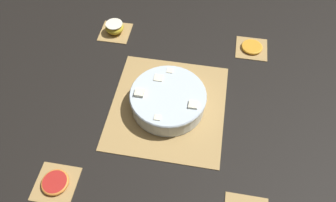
# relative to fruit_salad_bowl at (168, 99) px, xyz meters

# --- Properties ---
(ground_plane) EXTENTS (6.00, 6.00, 0.00)m
(ground_plane) POSITION_rel_fruit_salad_bowl_xyz_m (0.00, 0.00, -0.04)
(ground_plane) COLOR black
(bamboo_mat_center) EXTENTS (0.42, 0.39, 0.01)m
(bamboo_mat_center) POSITION_rel_fruit_salad_bowl_xyz_m (0.00, 0.00, -0.04)
(bamboo_mat_center) COLOR #A8844C
(bamboo_mat_center) RESTS_ON ground_plane
(coaster_mat_near_right) EXTENTS (0.12, 0.12, 0.01)m
(coaster_mat_near_right) POSITION_rel_fruit_salad_bowl_xyz_m (0.33, -0.28, -0.04)
(coaster_mat_near_right) COLOR #A8844C
(coaster_mat_near_right) RESTS_ON ground_plane
(coaster_mat_far_left) EXTENTS (0.12, 0.12, 0.01)m
(coaster_mat_far_left) POSITION_rel_fruit_salad_bowl_xyz_m (-0.33, 0.28, -0.04)
(coaster_mat_far_left) COLOR #A8844C
(coaster_mat_far_left) RESTS_ON ground_plane
(coaster_mat_far_right) EXTENTS (0.12, 0.12, 0.01)m
(coaster_mat_far_right) POSITION_rel_fruit_salad_bowl_xyz_m (0.33, 0.28, -0.04)
(coaster_mat_far_right) COLOR #A8844C
(coaster_mat_far_right) RESTS_ON ground_plane
(fruit_salad_bowl) EXTENTS (0.26, 0.26, 0.08)m
(fruit_salad_bowl) POSITION_rel_fruit_salad_bowl_xyz_m (0.00, 0.00, 0.00)
(fruit_salad_bowl) COLOR silver
(fruit_salad_bowl) RESTS_ON bamboo_mat_center
(apple_half) EXTENTS (0.07, 0.07, 0.04)m
(apple_half) POSITION_rel_fruit_salad_bowl_xyz_m (0.33, 0.28, -0.02)
(apple_half) COLOR gold
(apple_half) RESTS_ON coaster_mat_far_right
(orange_slice_whole) EXTENTS (0.08, 0.08, 0.01)m
(orange_slice_whole) POSITION_rel_fruit_salad_bowl_xyz_m (0.33, -0.28, -0.03)
(orange_slice_whole) COLOR orange
(orange_slice_whole) RESTS_ON coaster_mat_near_right
(grapefruit_slice) EXTENTS (0.08, 0.08, 0.01)m
(grapefruit_slice) POSITION_rel_fruit_salad_bowl_xyz_m (-0.33, 0.28, -0.03)
(grapefruit_slice) COLOR #B2231E
(grapefruit_slice) RESTS_ON coaster_mat_far_left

